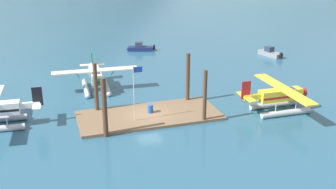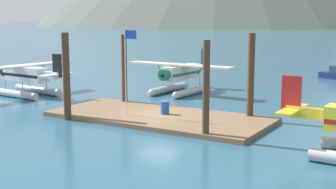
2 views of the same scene
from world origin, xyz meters
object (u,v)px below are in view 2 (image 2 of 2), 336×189
at_px(seaplane_white_port_fwd, 25,78).
at_px(fuel_drum, 165,108).
at_px(flagpole, 127,61).
at_px(seaplane_cream_bow_left, 181,76).

bearing_deg(seaplane_white_port_fwd, fuel_drum, -6.38).
height_order(flagpole, seaplane_cream_bow_left, flagpole).
bearing_deg(flagpole, fuel_drum, 38.94).
distance_m(fuel_drum, seaplane_cream_bow_left, 10.75).
relative_size(fuel_drum, seaplane_white_port_fwd, 0.08).
bearing_deg(fuel_drum, seaplane_white_port_fwd, 173.62).
xyz_separation_m(fuel_drum, seaplane_cream_bow_left, (-4.32, 9.80, 0.84)).
xyz_separation_m(fuel_drum, seaplane_white_port_fwd, (-15.40, 1.72, 0.84)).
height_order(fuel_drum, seaplane_cream_bow_left, seaplane_cream_bow_left).
distance_m(flagpole, seaplane_cream_bow_left, 11.86).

